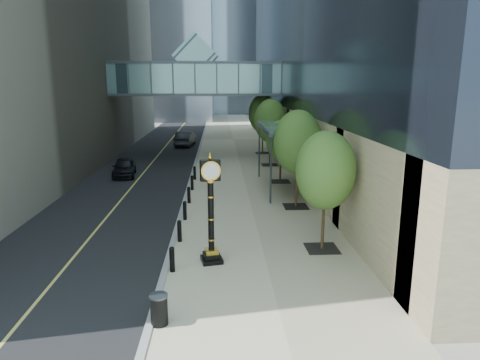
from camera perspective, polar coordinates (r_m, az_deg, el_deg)
name	(u,v)px	position (r m, az deg, el deg)	size (l,w,h in m)	color
ground	(244,283)	(16.08, 0.52, -13.58)	(320.00, 320.00, 0.00)	gray
road	(171,140)	(55.19, -9.24, 5.27)	(8.00, 180.00, 0.02)	black
sidewalk	(234,140)	(54.87, -0.87, 5.41)	(8.00, 180.00, 0.06)	#BCB091
curb	(202,140)	(54.88, -5.07, 5.37)	(0.25, 180.00, 0.07)	gray
skywalk	(196,77)	(42.43, -5.89, 13.56)	(17.00, 4.20, 5.80)	slate
entrance_canopy	(284,128)	(28.86, 5.86, 6.90)	(3.00, 8.00, 4.38)	#383F44
bollard_row	(187,203)	(24.37, -7.08, -3.07)	(0.20, 16.20, 0.90)	black
street_trees	(279,129)	(32.10, 5.20, 6.79)	(2.90, 28.71, 5.96)	black
street_clock	(211,217)	(17.04, -3.89, -4.94)	(0.97, 0.97, 4.38)	black
trash_bin	(159,310)	(13.58, -10.73, -16.72)	(0.52, 0.52, 0.90)	black
pedestrian	(302,183)	(27.97, 8.28, -0.37)	(0.55, 0.36, 1.52)	#A9A49B
car_near	(124,167)	(34.55, -15.18, 1.68)	(1.65, 4.11, 1.40)	black
car_far	(186,139)	(49.90, -7.27, 5.51)	(1.75, 5.02, 1.66)	black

